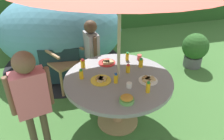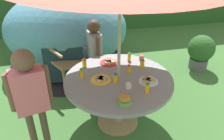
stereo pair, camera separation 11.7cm
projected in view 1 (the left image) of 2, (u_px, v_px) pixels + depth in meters
The scene contains 20 objects.
ground_plane at pixel (118, 122), 3.01m from camera, with size 10.00×10.00×0.02m, color #3D6B33.
garden_table at pixel (118, 86), 2.72m from camera, with size 1.29×1.29×0.68m.
wooden_chair at pixel (60, 55), 3.53m from camera, with size 0.65×0.66×0.93m.
dome_tent at pixel (61, 31), 4.03m from camera, with size 2.49×2.49×1.36m.
potted_plant at pixel (195, 49), 4.12m from camera, with size 0.48×0.48×0.64m.
child_in_grey_shirt at pixel (91, 46), 3.36m from camera, with size 0.21×0.38×1.12m.
child_in_pink_shirt at pixel (31, 93), 2.20m from camera, with size 0.42×0.25×1.25m.
snack_bowl at pixel (127, 99), 2.26m from camera, with size 0.15×0.15×0.07m.
plate_front_edge at pixel (107, 62), 2.96m from camera, with size 0.23×0.23×0.03m.
plate_back_edge at pixel (101, 80), 2.60m from camera, with size 0.24×0.24×0.03m.
plate_center_front at pixel (148, 80), 2.60m from camera, with size 0.22×0.22×0.03m.
juice_bottle_near_left at pixel (148, 87), 2.39m from camera, with size 0.05×0.05×0.13m.
juice_bottle_near_right at pixel (141, 63), 2.86m from camera, with size 0.06×0.06×0.12m.
juice_bottle_far_left at pixel (127, 56), 3.02m from camera, with size 0.05×0.05×0.11m.
juice_bottle_far_right at pixel (83, 64), 2.85m from camera, with size 0.06×0.06×0.11m.
juice_bottle_center_back at pixel (116, 78), 2.54m from camera, with size 0.05×0.05×0.12m.
juice_bottle_mid_left at pixel (128, 69), 2.75m from camera, with size 0.05×0.05×0.11m.
juice_bottle_mid_right at pixel (81, 74), 2.62m from camera, with size 0.05×0.05×0.12m.
cup_near at pixel (129, 85), 2.48m from camera, with size 0.06×0.06×0.06m, color white.
cup_far at pixel (139, 57), 3.05m from camera, with size 0.06×0.06×0.07m, color #E04C47.
Camera 1 is at (-0.66, -2.14, 2.12)m, focal length 36.04 mm.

